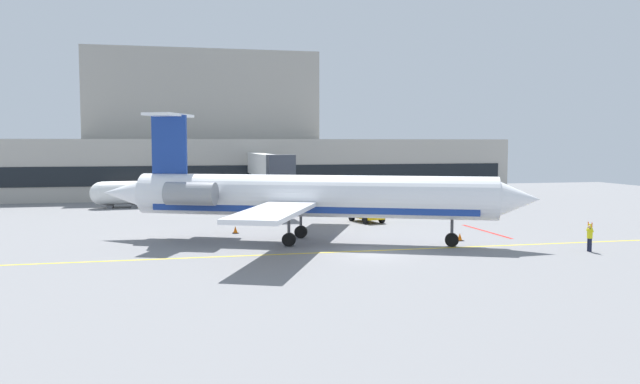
% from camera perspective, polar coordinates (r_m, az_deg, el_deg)
% --- Properties ---
extents(ground, '(120.00, 120.00, 0.11)m').
position_cam_1_polar(ground, '(40.10, 4.77, -5.54)').
color(ground, slate).
extents(terminal_building, '(71.86, 13.51, 18.60)m').
position_cam_1_polar(terminal_building, '(84.88, -8.64, 4.12)').
color(terminal_building, '#ADA89E').
rests_on(terminal_building, ground).
extents(jet_bridge_west, '(2.40, 21.15, 5.75)m').
position_cam_1_polar(jet_bridge_west, '(67.02, -4.73, 2.28)').
color(jet_bridge_west, silver).
rests_on(jet_bridge_west, ground).
extents(regional_jet, '(28.89, 22.86, 8.89)m').
position_cam_1_polar(regional_jet, '(44.11, -1.32, -0.38)').
color(regional_jet, white).
rests_on(regional_jet, ground).
extents(baggage_tug, '(2.54, 3.70, 2.29)m').
position_cam_1_polar(baggage_tug, '(56.05, 3.94, -1.59)').
color(baggage_tug, '#E5B20C').
rests_on(baggage_tug, ground).
extents(pushback_tractor, '(2.34, 3.89, 2.37)m').
position_cam_1_polar(pushback_tractor, '(70.88, 7.85, -0.32)').
color(pushback_tractor, silver).
rests_on(pushback_tractor, ground).
extents(fuel_tank, '(6.49, 3.01, 2.80)m').
position_cam_1_polar(fuel_tank, '(70.75, -17.09, -0.09)').
color(fuel_tank, white).
rests_on(fuel_tank, ground).
extents(marshaller, '(0.34, 0.83, 1.87)m').
position_cam_1_polar(marshaller, '(44.04, 22.74, -3.67)').
color(marshaller, '#191E33').
rests_on(marshaller, ground).
extents(safety_cone_alpha, '(0.47, 0.47, 0.55)m').
position_cam_1_polar(safety_cone_alpha, '(46.20, 12.26, -3.93)').
color(safety_cone_alpha, orange).
rests_on(safety_cone_alpha, ground).
extents(safety_cone_bravo, '(0.47, 0.47, 0.55)m').
position_cam_1_polar(safety_cone_bravo, '(49.21, -7.49, -3.36)').
color(safety_cone_bravo, orange).
rests_on(safety_cone_bravo, ground).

